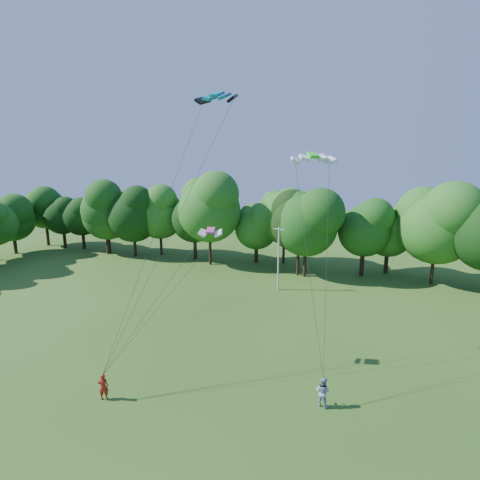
% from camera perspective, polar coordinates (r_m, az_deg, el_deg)
% --- Properties ---
extents(ground, '(160.00, 160.00, 0.00)m').
position_cam_1_polar(ground, '(22.42, -14.03, -29.68)').
color(ground, '#254C14').
rests_on(ground, ground).
extents(utility_pole, '(1.44, 0.53, 7.43)m').
position_cam_1_polar(utility_pole, '(43.51, 5.87, -2.76)').
color(utility_pole, '#B2B2A9').
rests_on(utility_pole, ground).
extents(kite_flyer_left, '(0.76, 0.69, 1.74)m').
position_cam_1_polar(kite_flyer_left, '(26.72, -20.12, -20.24)').
color(kite_flyer_left, '#A52015').
rests_on(kite_flyer_left, ground).
extents(kite_flyer_right, '(1.10, 0.97, 1.90)m').
position_cam_1_polar(kite_flyer_right, '(25.22, 12.48, -21.62)').
color(kite_flyer_right, '#90A2C8').
rests_on(kite_flyer_right, ground).
extents(kite_teal, '(2.99, 1.40, 0.59)m').
position_cam_1_polar(kite_teal, '(28.71, -3.48, 21.30)').
color(kite_teal, '#04728D').
rests_on(kite_teal, ground).
extents(kite_green, '(3.26, 2.40, 0.48)m').
position_cam_1_polar(kite_green, '(26.75, 11.02, 12.60)').
color(kite_green, '#22E222').
rests_on(kite_green, ground).
extents(kite_pink, '(1.85, 1.22, 0.36)m').
position_cam_1_polar(kite_pink, '(26.59, -4.52, 1.49)').
color(kite_pink, '#CD3994').
rests_on(kite_pink, ground).
extents(tree_back_west, '(8.57, 8.57, 12.46)m').
position_cam_1_polar(tree_back_west, '(64.15, -19.66, 4.90)').
color(tree_back_west, '#382816').
rests_on(tree_back_west, ground).
extents(tree_back_center, '(8.01, 8.01, 11.65)m').
position_cam_1_polar(tree_back_center, '(48.89, 9.01, 2.88)').
color(tree_back_center, black).
rests_on(tree_back_center, ground).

